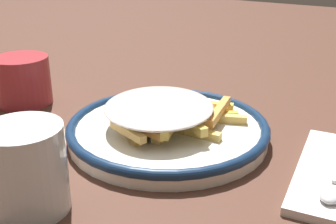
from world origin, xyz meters
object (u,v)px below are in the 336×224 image
object	(u,v)px
water_glass	(27,169)
coffee_mug	(21,81)
plate	(168,129)
fries_heap	(164,110)

from	to	relation	value
water_glass	coffee_mug	bearing A→B (deg)	-41.89
water_glass	coffee_mug	distance (m)	0.31
plate	water_glass	bearing A→B (deg)	78.90
plate	coffee_mug	xyz separation A→B (m)	(0.28, 0.00, 0.03)
fries_heap	coffee_mug	world-z (taller)	coffee_mug
plate	coffee_mug	bearing A→B (deg)	0.50
plate	water_glass	xyz separation A→B (m)	(0.04, 0.21, 0.03)
plate	fries_heap	bearing A→B (deg)	46.81
coffee_mug	plate	bearing A→B (deg)	-179.50
fries_heap	coffee_mug	size ratio (longest dim) A/B	1.82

